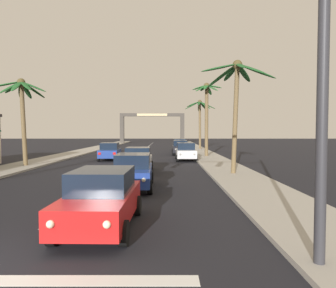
# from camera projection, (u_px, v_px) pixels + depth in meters

# --- Properties ---
(sidewalk_right) EXTENTS (3.20, 110.00, 0.14)m
(sidewalk_right) POSITION_uv_depth(u_px,v_px,m) (217.00, 163.00, 26.39)
(sidewalk_right) COLOR #9E998E
(sidewalk_right) RESTS_ON ground
(sidewalk_left) EXTENTS (3.20, 110.00, 0.14)m
(sidewalk_left) POSITION_uv_depth(u_px,v_px,m) (33.00, 163.00, 26.36)
(sidewalk_left) COLOR #9E998E
(sidewalk_left) RESTS_ON ground
(lane_markings) EXTENTS (4.28, 87.64, 0.01)m
(lane_markings) POSITION_uv_depth(u_px,v_px,m) (130.00, 165.00, 25.93)
(lane_markings) COLOR silver
(lane_markings) RESTS_ON ground
(traffic_signal_mast) EXTENTS (10.88, 0.41, 7.54)m
(traffic_signal_mast) POSITION_uv_depth(u_px,v_px,m) (154.00, 2.00, 6.04)
(traffic_signal_mast) COLOR #2D2D33
(traffic_signal_mast) RESTS_ON ground
(sedan_lead_at_stop_bar) EXTENTS (2.01, 4.48, 1.68)m
(sedan_lead_at_stop_bar) POSITION_uv_depth(u_px,v_px,m) (101.00, 198.00, 8.97)
(sedan_lead_at_stop_bar) COLOR red
(sedan_lead_at_stop_bar) RESTS_ON ground
(sedan_third_in_queue) EXTENTS (2.06, 4.49, 1.68)m
(sedan_third_in_queue) POSITION_uv_depth(u_px,v_px,m) (132.00, 171.00, 15.12)
(sedan_third_in_queue) COLOR navy
(sedan_third_in_queue) RESTS_ON ground
(sedan_fifth_in_queue) EXTENTS (2.02, 4.48, 1.68)m
(sedan_fifth_in_queue) POSITION_uv_depth(u_px,v_px,m) (137.00, 159.00, 21.27)
(sedan_fifth_in_queue) COLOR silver
(sedan_fifth_in_queue) RESTS_ON ground
(sedan_oncoming_far) EXTENTS (2.14, 4.52, 1.68)m
(sedan_oncoming_far) POSITION_uv_depth(u_px,v_px,m) (109.00, 151.00, 29.98)
(sedan_oncoming_far) COLOR navy
(sedan_oncoming_far) RESTS_ON ground
(sedan_parked_nearest_kerb) EXTENTS (1.99, 4.47, 1.68)m
(sedan_parked_nearest_kerb) POSITION_uv_depth(u_px,v_px,m) (179.00, 145.00, 43.23)
(sedan_parked_nearest_kerb) COLOR silver
(sedan_parked_nearest_kerb) RESTS_ON ground
(sedan_parked_mid_kerb) EXTENTS (1.95, 4.45, 1.68)m
(sedan_parked_mid_kerb) POSITION_uv_depth(u_px,v_px,m) (180.00, 147.00, 36.98)
(sedan_parked_mid_kerb) COLOR black
(sedan_parked_mid_kerb) RESTS_ON ground
(sedan_parked_far_kerb) EXTENTS (1.97, 4.46, 1.68)m
(sedan_parked_far_kerb) POSITION_uv_depth(u_px,v_px,m) (185.00, 151.00, 29.72)
(sedan_parked_far_kerb) COLOR silver
(sedan_parked_far_kerb) RESTS_ON ground
(palm_left_second) EXTENTS (4.10, 3.97, 6.85)m
(palm_left_second) POSITION_uv_depth(u_px,v_px,m) (21.00, 100.00, 23.90)
(palm_left_second) COLOR brown
(palm_left_second) RESTS_ON ground
(palm_right_second) EXTENTS (4.81, 4.93, 7.23)m
(palm_right_second) POSITION_uv_depth(u_px,v_px,m) (236.00, 86.00, 19.44)
(palm_right_second) COLOR brown
(palm_right_second) RESTS_ON ground
(palm_right_third) EXTENTS (3.18, 3.14, 7.93)m
(palm_right_third) POSITION_uv_depth(u_px,v_px,m) (206.00, 106.00, 33.14)
(palm_right_third) COLOR brown
(palm_right_third) RESTS_ON ground
(palm_right_farthest) EXTENTS (4.70, 4.78, 7.50)m
(palm_right_farthest) POSITION_uv_depth(u_px,v_px,m) (199.00, 112.00, 46.82)
(palm_right_farthest) COLOR brown
(palm_right_farthest) RESTS_ON ground
(town_gateway_arch) EXTENTS (14.67, 0.90, 6.86)m
(town_gateway_arch) POSITION_uv_depth(u_px,v_px,m) (152.00, 124.00, 70.92)
(town_gateway_arch) COLOR #423D38
(town_gateway_arch) RESTS_ON ground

